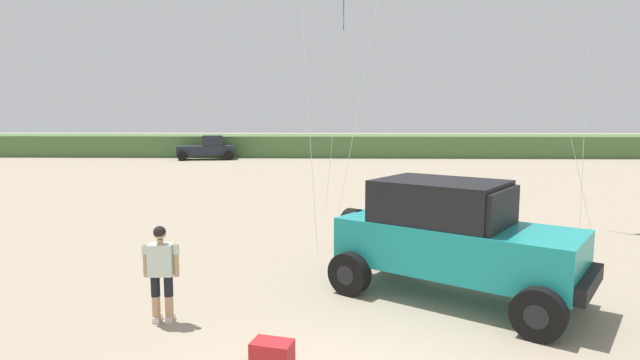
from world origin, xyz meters
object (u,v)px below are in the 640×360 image
(person_watching, at_px, (161,269))
(cooler_box, at_px, (272,354))
(distant_pickup, at_px, (208,148))
(jeep, at_px, (453,236))

(person_watching, height_order, cooler_box, person_watching)
(person_watching, bearing_deg, distant_pickup, 103.09)
(person_watching, xyz_separation_m, cooler_box, (2.06, -1.52, -0.75))
(jeep, relative_size, cooler_box, 8.81)
(distant_pickup, bearing_deg, person_watching, -76.91)
(jeep, height_order, cooler_box, jeep)
(person_watching, relative_size, cooler_box, 2.98)
(person_watching, relative_size, distant_pickup, 0.34)
(distant_pickup, bearing_deg, jeep, -68.05)
(jeep, relative_size, distant_pickup, 1.01)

